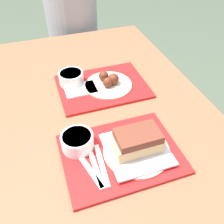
{
  "coord_description": "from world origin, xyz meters",
  "views": [
    {
      "loc": [
        -0.23,
        -0.67,
        1.41
      ],
      "look_at": [
        0.0,
        0.01,
        0.77
      ],
      "focal_mm": 40.0,
      "sensor_mm": 36.0,
      "label": 1
    }
  ],
  "objects_px": {
    "tray_far": "(103,86)",
    "bowl_coleslaw_far": "(71,77)",
    "tray_near": "(121,154)",
    "brisket_sandwich_plate": "(137,145)",
    "person_seated_across": "(72,16)",
    "bowl_coleslaw_near": "(77,141)",
    "wings_plate_far": "(109,82)"
  },
  "relations": [
    {
      "from": "tray_far",
      "to": "bowl_coleslaw_far",
      "type": "xyz_separation_m",
      "value": [
        -0.13,
        0.06,
        0.04
      ]
    },
    {
      "from": "tray_near",
      "to": "brisket_sandwich_plate",
      "type": "height_order",
      "value": "brisket_sandwich_plate"
    },
    {
      "from": "brisket_sandwich_plate",
      "to": "person_seated_across",
      "type": "xyz_separation_m",
      "value": [
        0.04,
        1.23,
        -0.02
      ]
    },
    {
      "from": "bowl_coleslaw_near",
      "to": "wings_plate_far",
      "type": "bearing_deg",
      "value": 55.46
    },
    {
      "from": "bowl_coleslaw_near",
      "to": "wings_plate_far",
      "type": "xyz_separation_m",
      "value": [
        0.21,
        0.31,
        -0.01
      ]
    },
    {
      "from": "tray_near",
      "to": "bowl_coleslaw_far",
      "type": "bearing_deg",
      "value": 99.04
    },
    {
      "from": "tray_near",
      "to": "wings_plate_far",
      "type": "relative_size",
      "value": 1.86
    },
    {
      "from": "bowl_coleslaw_far",
      "to": "bowl_coleslaw_near",
      "type": "bearing_deg",
      "value": -98.78
    },
    {
      "from": "brisket_sandwich_plate",
      "to": "bowl_coleslaw_far",
      "type": "xyz_separation_m",
      "value": [
        -0.12,
        0.47,
        -0.0
      ]
    },
    {
      "from": "tray_far",
      "to": "person_seated_across",
      "type": "relative_size",
      "value": 0.56
    },
    {
      "from": "tray_far",
      "to": "person_seated_across",
      "type": "xyz_separation_m",
      "value": [
        0.03,
        0.82,
        0.02
      ]
    },
    {
      "from": "bowl_coleslaw_near",
      "to": "tray_near",
      "type": "bearing_deg",
      "value": -28.94
    },
    {
      "from": "brisket_sandwich_plate",
      "to": "tray_near",
      "type": "bearing_deg",
      "value": 166.5
    },
    {
      "from": "person_seated_across",
      "to": "bowl_coleslaw_far",
      "type": "bearing_deg",
      "value": -101.94
    },
    {
      "from": "brisket_sandwich_plate",
      "to": "person_seated_across",
      "type": "bearing_deg",
      "value": 88.33
    },
    {
      "from": "bowl_coleslaw_near",
      "to": "bowl_coleslaw_far",
      "type": "height_order",
      "value": "same"
    },
    {
      "from": "wings_plate_far",
      "to": "person_seated_across",
      "type": "bearing_deg",
      "value": 89.68
    },
    {
      "from": "brisket_sandwich_plate",
      "to": "wings_plate_far",
      "type": "bearing_deg",
      "value": 85.51
    },
    {
      "from": "tray_near",
      "to": "brisket_sandwich_plate",
      "type": "relative_size",
      "value": 1.74
    },
    {
      "from": "tray_far",
      "to": "bowl_coleslaw_far",
      "type": "height_order",
      "value": "bowl_coleslaw_far"
    },
    {
      "from": "tray_far",
      "to": "bowl_coleslaw_far",
      "type": "distance_m",
      "value": 0.15
    },
    {
      "from": "bowl_coleslaw_far",
      "to": "wings_plate_far",
      "type": "bearing_deg",
      "value": -24.8
    },
    {
      "from": "tray_near",
      "to": "wings_plate_far",
      "type": "distance_m",
      "value": 0.39
    },
    {
      "from": "bowl_coleslaw_near",
      "to": "bowl_coleslaw_far",
      "type": "relative_size",
      "value": 1.0
    },
    {
      "from": "tray_near",
      "to": "brisket_sandwich_plate",
      "type": "xyz_separation_m",
      "value": [
        0.05,
        -0.01,
        0.04
      ]
    },
    {
      "from": "tray_far",
      "to": "wings_plate_far",
      "type": "xyz_separation_m",
      "value": [
        0.03,
        -0.01,
        0.02
      ]
    },
    {
      "from": "bowl_coleslaw_far",
      "to": "tray_far",
      "type": "bearing_deg",
      "value": -26.52
    },
    {
      "from": "person_seated_across",
      "to": "tray_far",
      "type": "bearing_deg",
      "value": -92.19
    },
    {
      "from": "tray_far",
      "to": "tray_near",
      "type": "bearing_deg",
      "value": -98.11
    },
    {
      "from": "person_seated_across",
      "to": "wings_plate_far",
      "type": "bearing_deg",
      "value": -90.32
    },
    {
      "from": "person_seated_across",
      "to": "brisket_sandwich_plate",
      "type": "bearing_deg",
      "value": -91.67
    },
    {
      "from": "brisket_sandwich_plate",
      "to": "person_seated_across",
      "type": "relative_size",
      "value": 0.32
    }
  ]
}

